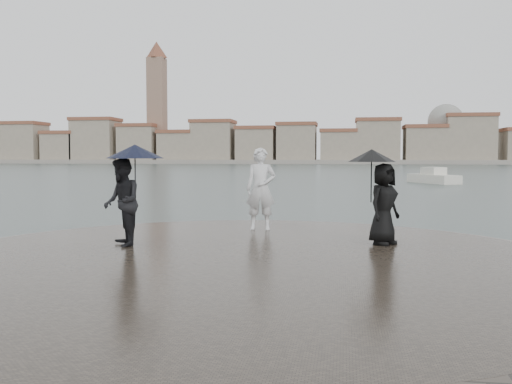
# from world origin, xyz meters

# --- Properties ---
(ground) EXTENTS (400.00, 400.00, 0.00)m
(ground) POSITION_xyz_m (0.00, 0.00, 0.00)
(ground) COLOR #2B3835
(ground) RESTS_ON ground
(kerb_ring) EXTENTS (12.50, 12.50, 0.32)m
(kerb_ring) POSITION_xyz_m (0.00, 3.50, 0.16)
(kerb_ring) COLOR gray
(kerb_ring) RESTS_ON ground
(quay_tip) EXTENTS (11.90, 11.90, 0.36)m
(quay_tip) POSITION_xyz_m (0.00, 3.50, 0.18)
(quay_tip) COLOR #2D261E
(quay_tip) RESTS_ON ground
(statue) EXTENTS (0.77, 0.54, 2.01)m
(statue) POSITION_xyz_m (-0.28, 7.37, 1.37)
(statue) COLOR silver
(statue) RESTS_ON quay_tip
(visitor_left) EXTENTS (1.34, 1.22, 2.04)m
(visitor_left) POSITION_xyz_m (-2.59, 4.42, 1.52)
(visitor_left) COLOR black
(visitor_left) RESTS_ON quay_tip
(visitor_right) EXTENTS (1.21, 1.09, 1.95)m
(visitor_right) POSITION_xyz_m (2.48, 5.44, 1.46)
(visitor_right) COLOR black
(visitor_right) RESTS_ON quay_tip
(far_skyline) EXTENTS (260.00, 20.00, 37.00)m
(far_skyline) POSITION_xyz_m (-6.29, 160.71, 5.61)
(far_skyline) COLOR gray
(far_skyline) RESTS_ON ground
(boats) EXTENTS (15.59, 7.58, 1.50)m
(boats) POSITION_xyz_m (15.10, 42.22, 0.38)
(boats) COLOR silver
(boats) RESTS_ON ground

